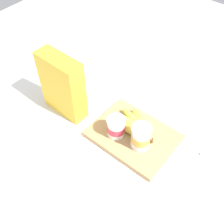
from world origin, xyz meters
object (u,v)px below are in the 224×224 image
yogurt_cup_back (116,127)px  spoon (197,155)px  yogurt_cup_front (141,137)px  cutting_board (134,136)px  cereal_box (62,86)px  banana_bunch (136,125)px

yogurt_cup_back → spoon: bearing=-157.1°
yogurt_cup_back → yogurt_cup_front: bearing=-171.5°
cutting_board → cereal_box: bearing=11.1°
yogurt_cup_front → yogurt_cup_back: yogurt_cup_front is taller
yogurt_cup_front → yogurt_cup_back: bearing=8.5°
cutting_board → yogurt_cup_back: 0.08m
yogurt_cup_back → spoon: (-0.28, -0.12, -0.06)m
cutting_board → banana_bunch: bearing=-70.7°
cutting_board → spoon: cutting_board is taller
cutting_board → spoon: bearing=-161.2°
cereal_box → yogurt_cup_back: size_ratio=3.26×
cutting_board → spoon: size_ratio=2.61×
yogurt_cup_back → banana_bunch: size_ratio=0.43×
cereal_box → yogurt_cup_front: bearing=-173.5°
yogurt_cup_front → cutting_board: bearing=-29.2°
cereal_box → yogurt_cup_front: 0.36m
yogurt_cup_front → spoon: bearing=-150.3°
cereal_box → spoon: size_ratio=2.23×
cereal_box → spoon: bearing=-164.5°
banana_bunch → spoon: size_ratio=1.60×
banana_bunch → cereal_box: bearing=16.3°
yogurt_cup_front → banana_bunch: bearing=-43.4°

